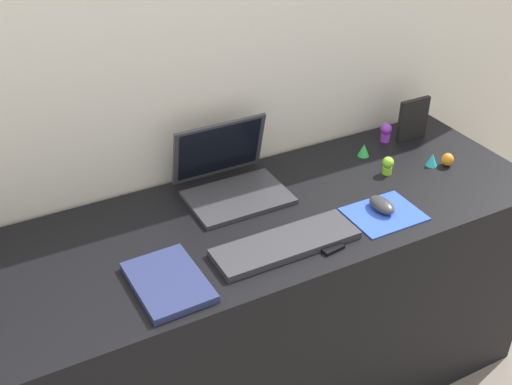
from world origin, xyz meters
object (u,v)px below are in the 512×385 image
(toy_figurine_orange, at_px, (448,160))
(mouse, at_px, (382,205))
(toy_figurine_cyan, at_px, (431,159))
(toy_figurine_purple, at_px, (386,132))
(laptop, at_px, (230,175))
(picture_frame, at_px, (413,119))
(cell_phone, at_px, (321,239))
(toy_figurine_lime, at_px, (388,165))
(notebook_pad, at_px, (168,282))
(toy_figurine_green, at_px, (364,150))
(keyboard, at_px, (286,244))

(toy_figurine_orange, bearing_deg, mouse, -162.31)
(toy_figurine_cyan, bearing_deg, toy_figurine_purple, 98.75)
(laptop, distance_m, picture_frame, 0.72)
(cell_phone, bearing_deg, mouse, 2.02)
(laptop, height_order, cell_phone, laptop)
(picture_frame, distance_m, toy_figurine_lime, 0.28)
(toy_figurine_purple, bearing_deg, laptop, -176.83)
(mouse, distance_m, toy_figurine_purple, 0.44)
(notebook_pad, bearing_deg, toy_figurine_cyan, 7.63)
(picture_frame, xyz_separation_m, toy_figurine_green, (-0.22, -0.03, -0.05))
(mouse, relative_size, notebook_pad, 0.40)
(keyboard, height_order, toy_figurine_green, toy_figurine_green)
(toy_figurine_lime, distance_m, toy_figurine_cyan, 0.16)
(keyboard, xyz_separation_m, notebook_pad, (-0.34, 0.00, 0.00))
(notebook_pad, distance_m, toy_figurine_lime, 0.84)
(laptop, distance_m, toy_figurine_cyan, 0.68)
(toy_figurine_orange, bearing_deg, toy_figurine_purple, 108.19)
(picture_frame, relative_size, toy_figurine_orange, 3.43)
(picture_frame, height_order, toy_figurine_purple, picture_frame)
(laptop, xyz_separation_m, toy_figurine_lime, (0.49, -0.15, -0.02))
(cell_phone, xyz_separation_m, toy_figurine_green, (0.39, 0.33, 0.02))
(toy_figurine_orange, relative_size, toy_figurine_purple, 0.64)
(mouse, relative_size, toy_figurine_orange, 2.19)
(picture_frame, distance_m, toy_figurine_green, 0.23)
(toy_figurine_cyan, bearing_deg, toy_figurine_orange, -32.68)
(notebook_pad, distance_m, toy_figurine_cyan, 1.00)
(mouse, bearing_deg, laptop, 138.02)
(notebook_pad, distance_m, toy_figurine_green, 0.88)
(keyboard, distance_m, cell_phone, 0.10)
(toy_figurine_purple, bearing_deg, toy_figurine_cyan, -81.25)
(notebook_pad, bearing_deg, mouse, -0.10)
(toy_figurine_lime, relative_size, toy_figurine_purple, 0.88)
(toy_figurine_lime, relative_size, toy_figurine_cyan, 1.40)
(notebook_pad, xyz_separation_m, toy_figurine_lime, (0.82, 0.18, 0.02))
(mouse, relative_size, toy_figurine_purple, 1.41)
(mouse, bearing_deg, toy_figurine_orange, 17.69)
(cell_phone, bearing_deg, notebook_pad, 169.30)
(mouse, xyz_separation_m, toy_figurine_orange, (0.35, 0.11, 0.00))
(picture_frame, distance_m, toy_figurine_orange, 0.21)
(mouse, relative_size, cell_phone, 0.75)
(mouse, height_order, toy_figurine_lime, toy_figurine_lime)
(picture_frame, bearing_deg, notebook_pad, -162.19)
(toy_figurine_cyan, bearing_deg, picture_frame, 70.46)
(notebook_pad, height_order, toy_figurine_green, toy_figurine_green)
(toy_figurine_lime, bearing_deg, keyboard, -159.41)
(mouse, relative_size, toy_figurine_green, 2.21)
(laptop, height_order, toy_figurine_cyan, laptop)
(toy_figurine_lime, xyz_separation_m, toy_figurine_cyan, (0.16, -0.02, -0.01))
(toy_figurine_green, height_order, toy_figurine_purple, toy_figurine_purple)
(keyboard, relative_size, mouse, 4.27)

